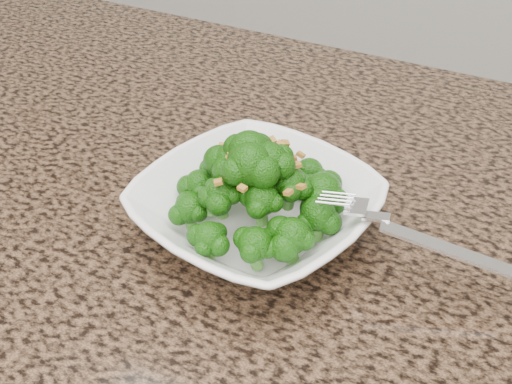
% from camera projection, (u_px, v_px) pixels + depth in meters
% --- Properties ---
extents(granite_counter, '(1.64, 1.04, 0.03)m').
position_uv_depth(granite_counter, '(138.00, 268.00, 0.62)').
color(granite_counter, brown).
rests_on(granite_counter, cabinet).
extents(bowl, '(0.27, 0.27, 0.05)m').
position_uv_depth(bowl, '(256.00, 210.00, 0.63)').
color(bowl, white).
rests_on(bowl, granite_counter).
extents(broccoli_pile, '(0.20, 0.20, 0.07)m').
position_uv_depth(broccoli_pile, '(256.00, 159.00, 0.59)').
color(broccoli_pile, '#175509').
rests_on(broccoli_pile, bowl).
extents(garlic_topping, '(0.12, 0.12, 0.01)m').
position_uv_depth(garlic_topping, '(256.00, 124.00, 0.56)').
color(garlic_topping, '#B27A2B').
rests_on(garlic_topping, broccoli_pile).
extents(fork, '(0.20, 0.06, 0.01)m').
position_uv_depth(fork, '(381.00, 218.00, 0.56)').
color(fork, silver).
rests_on(fork, bowl).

